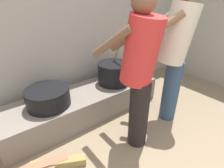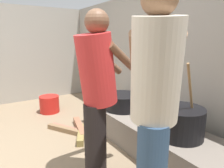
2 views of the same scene
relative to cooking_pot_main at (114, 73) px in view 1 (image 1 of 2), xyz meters
The scene contains 6 objects.
block_enclosure_rear 0.99m from the cooking_pot_main, 142.17° to the left, with size 5.53×0.20×1.94m, color #9E998E.
hearth_ledge 0.57m from the cooking_pot_main, behind, with size 2.11×0.60×0.34m, color slate.
cooking_pot_main is the anchor object (origin of this frame).
cooking_pot_secondary 0.95m from the cooking_pot_main, behind, with size 0.48×0.48×0.21m.
cook_in_cream_shirt 0.88m from the cooking_pot_main, 65.23° to the right, with size 0.71×0.68×1.61m.
cook_in_red_shirt 0.89m from the cooking_pot_main, 112.00° to the right, with size 0.45×0.69×1.52m.
Camera 1 is at (-0.70, 0.01, 1.45)m, focal length 27.49 mm.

